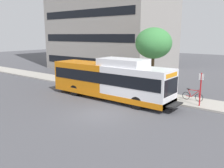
{
  "coord_description": "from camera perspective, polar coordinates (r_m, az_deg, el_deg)",
  "views": [
    {
      "loc": [
        -12.28,
        -10.54,
        5.58
      ],
      "look_at": [
        2.87,
        1.21,
        1.6
      ],
      "focal_mm": 38.03,
      "sensor_mm": 36.0,
      "label": 1
    }
  ],
  "objects": [
    {
      "name": "transit_bus",
      "position": [
        20.79,
        -0.53,
        0.98
      ],
      "size": [
        2.58,
        12.25,
        3.65
      ],
      "color": "white",
      "rests_on": "ground"
    },
    {
      "name": "bicycle_parked",
      "position": [
        21.14,
        18.8,
        -2.65
      ],
      "size": [
        0.52,
        1.76,
        1.02
      ],
      "color": "black",
      "rests_on": "sidewalk_curb"
    },
    {
      "name": "bus_stop_sign_pole",
      "position": [
        19.52,
        20.53,
        -0.64
      ],
      "size": [
        0.1,
        0.36,
        2.6
      ],
      "color": "red",
      "rests_on": "sidewalk_curb"
    },
    {
      "name": "lattice_comm_tower",
      "position": [
        53.92,
        -8.63,
        17.94
      ],
      "size": [
        1.1,
        1.1,
        34.21
      ],
      "color": "#B7B7BC",
      "rests_on": "ground"
    },
    {
      "name": "street_tree_near_stop",
      "position": [
        22.93,
        9.96,
        9.59
      ],
      "size": [
        3.43,
        3.43,
        6.14
      ],
      "color": "#4C3823",
      "rests_on": "sidewalk_curb"
    },
    {
      "name": "ground_plane",
      "position": [
        22.93,
        -18.14,
        -2.95
      ],
      "size": [
        120.0,
        120.0,
        0.0
      ],
      "primitive_type": "plane",
      "color": "#4C4C51"
    },
    {
      "name": "sidewalk_curb",
      "position": [
        25.99,
        -2.77,
        -0.52
      ],
      "size": [
        3.0,
        56.0,
        0.14
      ],
      "primitive_type": "cube",
      "color": "#A8A399",
      "rests_on": "ground"
    }
  ]
}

